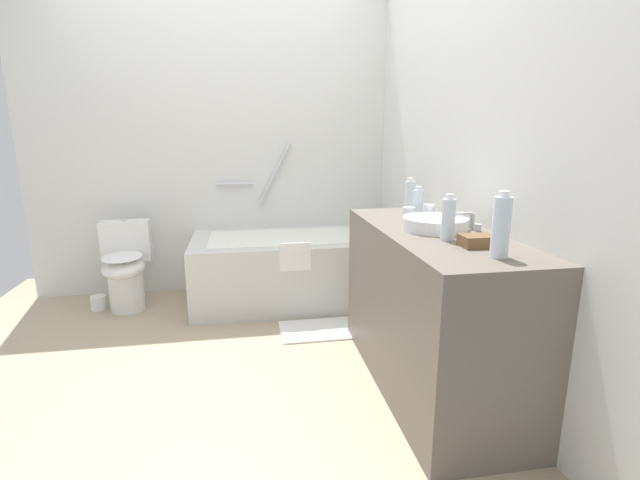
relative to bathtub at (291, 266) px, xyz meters
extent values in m
plane|color=tan|center=(-0.49, -0.90, -0.28)|extent=(3.70, 3.70, 0.00)
cube|color=silver|center=(-0.49, 0.45, 0.93)|extent=(3.10, 0.10, 2.43)
cube|color=silver|center=(0.90, -0.90, 0.93)|extent=(0.10, 3.00, 2.43)
cube|color=silver|center=(0.00, 0.00, -0.02)|extent=(1.52, 0.80, 0.52)
cube|color=white|center=(0.00, 0.00, 0.20)|extent=(1.25, 0.58, 0.09)
cylinder|color=silver|center=(0.59, 0.00, 0.28)|extent=(0.09, 0.03, 0.03)
cylinder|color=silver|center=(-0.09, 0.37, 0.69)|extent=(0.29, 0.03, 0.52)
cylinder|color=silver|center=(-0.42, 0.37, 0.62)|extent=(0.30, 0.03, 0.03)
cube|color=white|center=(-0.01, -0.39, 0.19)|extent=(0.22, 0.03, 0.20)
cylinder|color=white|center=(-1.25, 0.01, -0.11)|extent=(0.25, 0.25, 0.34)
ellipsoid|color=white|center=(-1.25, -0.03, 0.06)|extent=(0.33, 0.39, 0.15)
ellipsoid|color=white|center=(-1.25, -0.03, 0.15)|extent=(0.31, 0.38, 0.02)
cube|color=white|center=(-1.26, 0.19, 0.22)|extent=(0.36, 0.17, 0.31)
cylinder|color=silver|center=(-1.26, 0.19, 0.38)|extent=(0.03, 0.03, 0.01)
cube|color=#6B6056|center=(0.58, -1.36, 0.14)|extent=(0.54, 1.38, 0.84)
cylinder|color=white|center=(0.58, -1.35, 0.59)|extent=(0.32, 0.32, 0.06)
cylinder|color=#B2B2B7|center=(0.78, -1.35, 0.60)|extent=(0.02, 0.02, 0.08)
cylinder|color=#B2B2B7|center=(0.73, -1.35, 0.64)|extent=(0.11, 0.02, 0.02)
cylinder|color=#B2B2B7|center=(0.78, -1.41, 0.58)|extent=(0.03, 0.03, 0.04)
cylinder|color=#B2B2B7|center=(0.78, -1.29, 0.58)|extent=(0.03, 0.03, 0.04)
cylinder|color=silver|center=(0.55, -1.56, 0.65)|extent=(0.06, 0.06, 0.19)
cylinder|color=white|center=(0.55, -1.56, 0.76)|extent=(0.03, 0.03, 0.02)
cylinder|color=silver|center=(0.61, -1.05, 0.64)|extent=(0.06, 0.06, 0.16)
cylinder|color=white|center=(0.61, -1.05, 0.73)|extent=(0.03, 0.03, 0.02)
cylinder|color=silver|center=(0.62, -1.87, 0.68)|extent=(0.07, 0.07, 0.24)
cylinder|color=white|center=(0.62, -1.87, 0.81)|extent=(0.04, 0.04, 0.02)
cylinder|color=silver|center=(0.63, -0.87, 0.66)|extent=(0.06, 0.06, 0.19)
cylinder|color=white|center=(0.63, -0.87, 0.76)|extent=(0.03, 0.03, 0.02)
cylinder|color=white|center=(0.63, -1.15, 0.61)|extent=(0.06, 0.06, 0.10)
cylinder|color=white|center=(0.54, -1.10, 0.60)|extent=(0.07, 0.07, 0.08)
cube|color=brown|center=(0.62, -1.70, 0.59)|extent=(0.14, 0.10, 0.05)
cube|color=white|center=(0.19, -0.61, -0.27)|extent=(0.67, 0.35, 0.01)
cylinder|color=white|center=(-1.47, 0.05, -0.23)|extent=(0.11, 0.11, 0.11)
camera|label=1|loc=(-0.35, -3.43, 1.04)|focal=25.40mm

